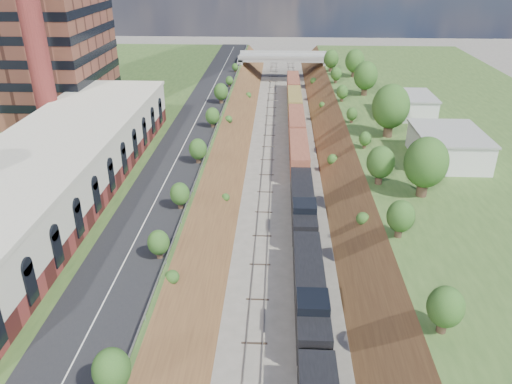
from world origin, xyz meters
name	(u,v)px	position (x,y,z in m)	size (l,w,h in m)	color
platform_left	(85,150)	(-33.00, 60.00, 2.50)	(44.00, 180.00, 5.00)	#345322
platform_right	(488,157)	(33.00, 60.00, 2.50)	(44.00, 180.00, 5.00)	#345322
embankment_left	(217,166)	(-11.00, 60.00, 0.00)	(7.07, 180.00, 7.07)	brown
embankment_right	(349,169)	(11.00, 60.00, 0.00)	(7.07, 180.00, 7.07)	brown
rail_left_track	(267,167)	(-2.60, 60.00, 0.09)	(1.58, 180.00, 0.18)	gray
rail_right_track	(298,167)	(2.60, 60.00, 0.09)	(1.58, 180.00, 0.18)	gray
road	(188,137)	(-15.50, 60.00, 5.05)	(8.00, 180.00, 0.10)	black
guardrail	(213,135)	(-11.40, 59.80, 5.55)	(0.10, 171.00, 0.70)	#99999E
commercial_building	(53,169)	(-28.00, 38.00, 8.51)	(14.30, 62.30, 7.00)	maroon
smokestack	(29,9)	(-36.00, 56.00, 25.00)	(3.20, 3.20, 40.00)	maroon
overpass	(283,63)	(0.00, 122.00, 4.92)	(24.50, 8.30, 7.40)	gray
white_building_near	(448,147)	(23.50, 52.00, 7.00)	(9.00, 12.00, 4.00)	silver
white_building_far	(409,106)	(23.00, 74.00, 6.80)	(8.00, 10.00, 3.60)	silver
tree_right_large	(426,163)	(17.00, 40.00, 9.38)	(5.25, 5.25, 7.61)	#473323
tree_left_crest	(151,268)	(-11.80, 20.00, 7.04)	(2.45, 2.45, 3.55)	#473323
freight_train	(299,158)	(2.60, 57.96, 2.51)	(2.94, 118.72, 4.55)	black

